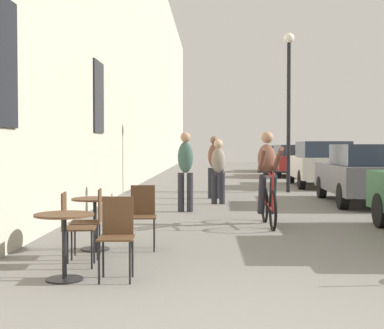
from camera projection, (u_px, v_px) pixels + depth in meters
name	position (u px, v px, depth m)	size (l,w,h in m)	color
building_facade_left	(120.00, 30.00, 18.29)	(0.54, 68.00, 10.34)	#B7AD99
cafe_table_near	(64.00, 232.00, 6.09)	(0.64, 0.64, 0.72)	black
cafe_chair_near_toward_street	(117.00, 232.00, 6.15)	(0.40, 0.40, 0.89)	black
cafe_chair_near_toward_wall	(73.00, 224.00, 6.77)	(0.42, 0.42, 0.89)	black
cafe_table_mid	(95.00, 212.00, 7.87)	(0.64, 0.64, 0.72)	black
cafe_chair_mid_toward_street	(92.00, 218.00, 7.32)	(0.42, 0.42, 0.89)	black
cafe_chair_mid_toward_wall	(143.00, 212.00, 7.93)	(0.41, 0.41, 0.89)	black
cyclist_on_bicycle	(268.00, 181.00, 10.33)	(0.52, 1.76, 1.74)	black
pedestrian_near	(185.00, 167.00, 12.36)	(0.37, 0.28, 1.74)	#26262D
pedestrian_mid	(218.00, 168.00, 14.00)	(0.34, 0.25, 1.60)	#26262D
pedestrian_far	(214.00, 163.00, 15.47)	(0.35, 0.25, 1.70)	#26262D
pedestrian_furthest	(218.00, 162.00, 17.78)	(0.37, 0.28, 1.64)	#26262D
street_lamp	(289.00, 91.00, 17.41)	(0.32, 0.32, 4.90)	black
parked_car_second	(364.00, 173.00, 14.05)	(1.82, 4.18, 1.48)	#595960
parked_car_third	(320.00, 163.00, 19.97)	(1.95, 4.49, 1.59)	beige
parked_car_fourth	(291.00, 160.00, 26.33)	(1.87, 4.20, 1.47)	maroon
parked_car_fifth	(280.00, 158.00, 31.53)	(1.72, 4.05, 1.44)	maroon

